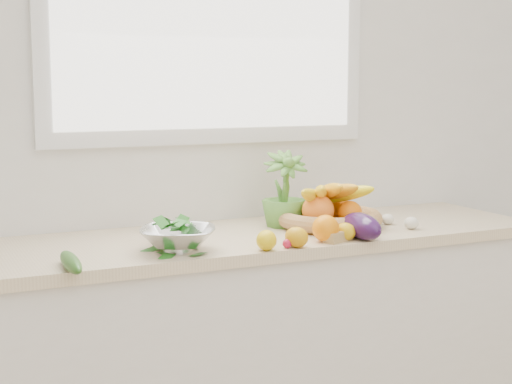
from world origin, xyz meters
name	(u,v)px	position (x,y,z in m)	size (l,w,h in m)	color
back_wall	(208,104)	(0.00, 2.25, 1.35)	(4.50, 0.02, 2.70)	white
counter_cabinet	(241,362)	(0.00, 1.95, 0.43)	(2.20, 0.58, 0.86)	silver
countertop	(241,240)	(0.00, 1.95, 0.88)	(2.24, 0.62, 0.04)	beige
orange_loose	(326,228)	(0.20, 1.71, 0.95)	(0.09, 0.09, 0.09)	orange
lemon_a	(297,237)	(0.07, 1.67, 0.93)	(0.07, 0.08, 0.07)	orange
lemon_b	(266,240)	(-0.03, 1.67, 0.93)	(0.07, 0.08, 0.07)	yellow
lemon_c	(345,232)	(0.28, 1.70, 0.93)	(0.06, 0.08, 0.06)	#D5A00B
apple	(164,232)	(-0.29, 1.92, 0.94)	(0.07, 0.07, 0.07)	red
ginger	(338,236)	(0.25, 1.70, 0.92)	(0.11, 0.05, 0.04)	tan
garlic_a	(355,223)	(0.42, 1.87, 0.92)	(0.05, 0.05, 0.05)	beige
garlic_b	(388,219)	(0.58, 1.89, 0.92)	(0.05, 0.05, 0.04)	silver
garlic_c	(411,223)	(0.60, 1.77, 0.92)	(0.05, 0.05, 0.05)	silver
eggplant	(362,226)	(0.34, 1.70, 0.95)	(0.09, 0.23, 0.09)	#2D113E
cucumber	(71,262)	(-0.65, 1.67, 0.92)	(0.05, 0.25, 0.05)	#1E5519
radish	(287,244)	(0.04, 1.67, 0.92)	(0.03, 0.03, 0.03)	red
potted_herb	(284,192)	(0.21, 2.02, 1.03)	(0.17, 0.17, 0.30)	#538E33
fruit_basket	(329,212)	(0.35, 1.94, 0.96)	(0.45, 0.45, 0.19)	#B1814E
colander_with_spinach	(178,232)	(-0.30, 1.77, 0.96)	(0.32, 0.32, 0.12)	white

